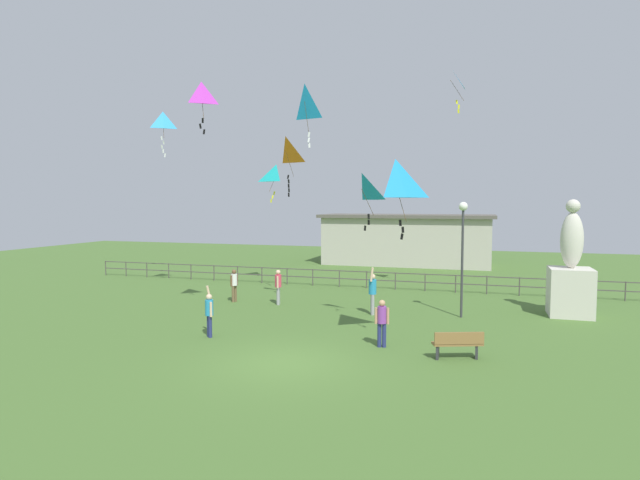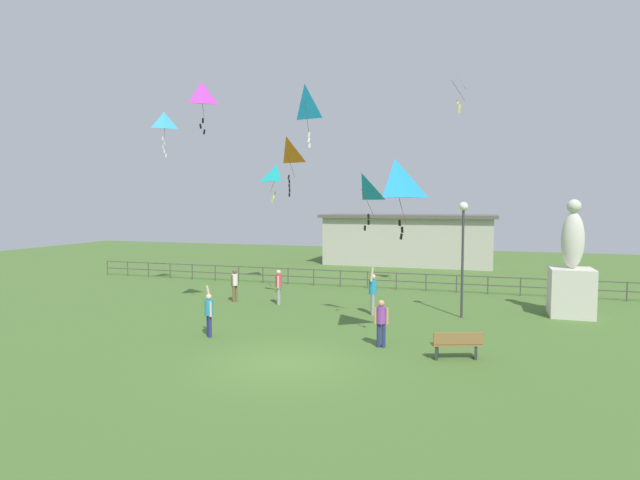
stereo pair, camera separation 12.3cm
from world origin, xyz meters
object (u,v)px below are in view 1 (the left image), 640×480
at_px(statue_monument, 571,279).
at_px(kite_0, 395,183).
at_px(person_3, 372,291).
at_px(kite_1, 202,97).
at_px(kite_2, 305,103).
at_px(kite_5, 276,176).
at_px(person_1, 382,320).
at_px(lamppost, 463,235).
at_px(person_0, 278,285).
at_px(kite_6, 163,123).
at_px(person_2, 234,283).
at_px(person_4, 209,312).
at_px(kite_3, 362,190).
at_px(park_bench, 458,344).
at_px(kite_7, 451,81).
at_px(kite_4, 286,152).

height_order(statue_monument, kite_0, kite_0).
relative_size(person_3, kite_1, 1.00).
xyz_separation_m(kite_2, kite_5, (-4.33, 7.51, -2.52)).
bearing_deg(kite_5, person_1, -53.78).
xyz_separation_m(lamppost, person_0, (-8.23, 0.26, -2.49)).
xyz_separation_m(person_3, kite_6, (-11.59, 2.28, 7.86)).
bearing_deg(kite_5, person_2, -88.67).
distance_m(person_4, kite_6, 12.99).
height_order(person_3, kite_6, kite_6).
distance_m(person_1, kite_3, 5.09).
bearing_deg(park_bench, person_2, 149.61).
height_order(kite_3, kite_6, kite_6).
bearing_deg(kite_7, kite_5, 171.47).
relative_size(person_0, kite_3, 0.78).
bearing_deg(person_4, person_0, 88.98).
distance_m(person_0, person_4, 6.17).
relative_size(person_0, person_4, 0.90).
xyz_separation_m(park_bench, person_4, (-8.46, 0.05, 0.44)).
height_order(person_3, kite_1, kite_1).
relative_size(person_3, kite_6, 0.87).
xyz_separation_m(person_4, kite_0, (6.34, 1.05, 4.45)).
bearing_deg(kite_2, kite_4, 122.42).
distance_m(person_2, person_4, 6.53).
bearing_deg(person_4, person_1, 5.14).
bearing_deg(kite_6, person_3, -11.11).
bearing_deg(kite_2, person_4, -115.10).
bearing_deg(kite_7, statue_monument, -28.79).
bearing_deg(statue_monument, lamppost, -158.94).
relative_size(person_1, kite_2, 0.61).
bearing_deg(park_bench, kite_4, 137.59).
xyz_separation_m(kite_0, kite_3, (-1.56, 1.94, -0.16)).
bearing_deg(kite_2, kite_0, -37.81).
height_order(park_bench, person_3, person_3).
xyz_separation_m(lamppost, kite_7, (-0.84, 4.50, 7.20)).
xyz_separation_m(statue_monument, kite_4, (-12.77, 0.20, 5.63)).
xyz_separation_m(park_bench, kite_1, (-10.19, 2.75, 8.46)).
height_order(lamppost, kite_6, kite_6).
xyz_separation_m(person_1, person_3, (-1.29, 4.79, 0.12)).
bearing_deg(lamppost, kite_1, -162.27).
bearing_deg(kite_1, person_1, -15.49).
bearing_deg(kite_0, person_0, 140.54).
bearing_deg(kite_6, lamppost, -6.38).
bearing_deg(kite_2, kite_1, -156.02).
distance_m(person_3, kite_1, 10.54).
relative_size(person_4, kite_6, 0.77).
bearing_deg(kite_1, person_0, 62.08).
bearing_deg(park_bench, person_1, 166.24).
xyz_separation_m(lamppost, person_2, (-10.49, 0.25, -2.53)).
distance_m(park_bench, person_3, 6.58).
xyz_separation_m(lamppost, park_bench, (0.12, -5.97, -2.96)).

